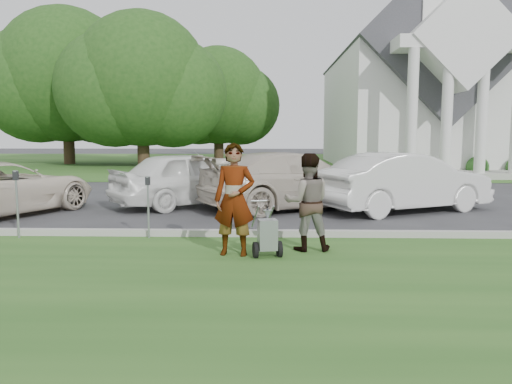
{
  "coord_description": "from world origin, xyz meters",
  "views": [
    {
      "loc": [
        0.05,
        -9.63,
        2.15
      ],
      "look_at": [
        -0.22,
        0.0,
        1.01
      ],
      "focal_mm": 35.0,
      "sensor_mm": 36.0,
      "label": 1
    }
  ],
  "objects_px": {
    "tree_back": "(218,100)",
    "parking_meter_far": "(17,196)",
    "car_a": "(0,188)",
    "car_b": "(192,178)",
    "person_right": "(307,203)",
    "tree_left": "(142,86)",
    "car_c": "(294,180)",
    "person_left": "(234,200)",
    "parking_meter_near": "(148,199)",
    "car_d": "(405,182)",
    "church": "(410,73)",
    "striping_cart": "(267,236)",
    "tree_far": "(66,81)"
  },
  "relations": [
    {
      "from": "tree_back",
      "to": "parking_meter_far",
      "type": "relative_size",
      "value": 6.86
    },
    {
      "from": "car_a",
      "to": "car_b",
      "type": "distance_m",
      "value": 5.14
    },
    {
      "from": "person_right",
      "to": "car_b",
      "type": "bearing_deg",
      "value": -65.26
    },
    {
      "from": "tree_back",
      "to": "tree_left",
      "type": "bearing_deg",
      "value": -116.57
    },
    {
      "from": "car_c",
      "to": "parking_meter_far",
      "type": "bearing_deg",
      "value": 98.89
    },
    {
      "from": "person_left",
      "to": "tree_back",
      "type": "bearing_deg",
      "value": 103.68
    },
    {
      "from": "person_right",
      "to": "parking_meter_near",
      "type": "height_order",
      "value": "person_right"
    },
    {
      "from": "tree_left",
      "to": "car_d",
      "type": "height_order",
      "value": "tree_left"
    },
    {
      "from": "person_left",
      "to": "car_c",
      "type": "height_order",
      "value": "person_left"
    },
    {
      "from": "person_left",
      "to": "parking_meter_far",
      "type": "height_order",
      "value": "person_left"
    },
    {
      "from": "church",
      "to": "person_left",
      "type": "distance_m",
      "value": 26.43
    },
    {
      "from": "tree_left",
      "to": "person_left",
      "type": "distance_m",
      "value": 24.54
    },
    {
      "from": "tree_left",
      "to": "tree_back",
      "type": "height_order",
      "value": "tree_left"
    },
    {
      "from": "church",
      "to": "person_right",
      "type": "height_order",
      "value": "church"
    },
    {
      "from": "tree_left",
      "to": "car_b",
      "type": "relative_size",
      "value": 2.22
    },
    {
      "from": "person_left",
      "to": "parking_meter_far",
      "type": "xyz_separation_m",
      "value": [
        -4.52,
        1.3,
        -0.1
      ]
    },
    {
      "from": "parking_meter_near",
      "to": "car_d",
      "type": "relative_size",
      "value": 0.26
    },
    {
      "from": "car_a",
      "to": "tree_left",
      "type": "bearing_deg",
      "value": -62.57
    },
    {
      "from": "tree_left",
      "to": "car_c",
      "type": "bearing_deg",
      "value": -63.27
    },
    {
      "from": "striping_cart",
      "to": "person_right",
      "type": "xyz_separation_m",
      "value": [
        0.72,
        0.54,
        0.5
      ]
    },
    {
      "from": "tree_far",
      "to": "car_d",
      "type": "bearing_deg",
      "value": -49.63
    },
    {
      "from": "striping_cart",
      "to": "car_a",
      "type": "height_order",
      "value": "car_a"
    },
    {
      "from": "church",
      "to": "car_a",
      "type": "bearing_deg",
      "value": -128.8
    },
    {
      "from": "car_d",
      "to": "car_a",
      "type": "bearing_deg",
      "value": 69.13
    },
    {
      "from": "person_right",
      "to": "car_d",
      "type": "bearing_deg",
      "value": -125.64
    },
    {
      "from": "tree_back",
      "to": "car_a",
      "type": "xyz_separation_m",
      "value": [
        -3.02,
        -26.81,
        -4.01
      ]
    },
    {
      "from": "car_c",
      "to": "car_d",
      "type": "bearing_deg",
      "value": -126.82
    },
    {
      "from": "church",
      "to": "car_c",
      "type": "xyz_separation_m",
      "value": [
        -8.24,
        -18.54,
        -5.13
      ]
    },
    {
      "from": "car_a",
      "to": "car_c",
      "type": "xyz_separation_m",
      "value": [
        7.79,
        1.4,
        0.09
      ]
    },
    {
      "from": "church",
      "to": "person_right",
      "type": "relative_size",
      "value": 13.58
    },
    {
      "from": "car_b",
      "to": "car_c",
      "type": "height_order",
      "value": "car_b"
    },
    {
      "from": "striping_cart",
      "to": "car_b",
      "type": "height_order",
      "value": "car_b"
    },
    {
      "from": "parking_meter_near",
      "to": "parking_meter_far",
      "type": "relative_size",
      "value": 0.92
    },
    {
      "from": "church",
      "to": "tree_back",
      "type": "height_order",
      "value": "church"
    },
    {
      "from": "car_a",
      "to": "car_c",
      "type": "distance_m",
      "value": 7.91
    },
    {
      "from": "person_left",
      "to": "parking_meter_far",
      "type": "bearing_deg",
      "value": 171.34
    },
    {
      "from": "tree_far",
      "to": "car_c",
      "type": "bearing_deg",
      "value": -54.11
    },
    {
      "from": "striping_cart",
      "to": "parking_meter_far",
      "type": "bearing_deg",
      "value": 152.5
    },
    {
      "from": "car_b",
      "to": "car_d",
      "type": "distance_m",
      "value": 6.08
    },
    {
      "from": "parking_meter_far",
      "to": "car_c",
      "type": "distance_m",
      "value": 7.26
    },
    {
      "from": "striping_cart",
      "to": "car_b",
      "type": "bearing_deg",
      "value": 98.16
    },
    {
      "from": "tree_back",
      "to": "car_d",
      "type": "distance_m",
      "value": 27.33
    },
    {
      "from": "person_right",
      "to": "parking_meter_far",
      "type": "relative_size",
      "value": 1.27
    },
    {
      "from": "tree_back",
      "to": "person_right",
      "type": "distance_m",
      "value": 31.22
    },
    {
      "from": "parking_meter_far",
      "to": "parking_meter_near",
      "type": "bearing_deg",
      "value": 1.54
    },
    {
      "from": "person_left",
      "to": "car_b",
      "type": "bearing_deg",
      "value": 112.78
    },
    {
      "from": "car_b",
      "to": "striping_cart",
      "type": "bearing_deg",
      "value": 163.42
    },
    {
      "from": "person_right",
      "to": "car_c",
      "type": "relative_size",
      "value": 0.32
    },
    {
      "from": "tree_back",
      "to": "parking_meter_far",
      "type": "bearing_deg",
      "value": -92.07
    },
    {
      "from": "church",
      "to": "tree_left",
      "type": "height_order",
      "value": "church"
    }
  ]
}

